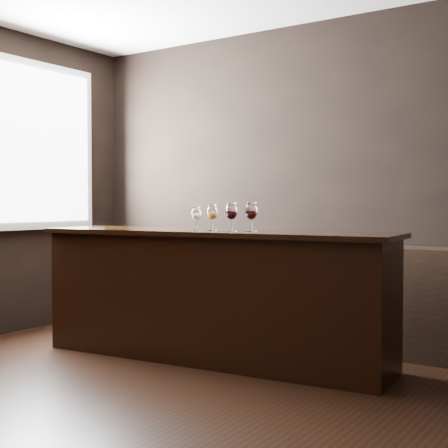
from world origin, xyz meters
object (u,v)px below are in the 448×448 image
Objects in this scene: bar_counter at (213,297)px; glass_white at (196,214)px; back_bar_shelf at (341,296)px; glass_red_b at (251,212)px; glass_amber at (212,213)px; glass_red_a at (231,212)px.

glass_white reaches higher than bar_counter.
glass_red_b is (-0.31, -0.92, 0.71)m from back_bar_shelf.
glass_white is 0.90× the size of glass_amber.
glass_red_a reaches higher than glass_white.
glass_white is 0.16m from glass_amber.
back_bar_shelf is 1.41m from glass_white.
bar_counter is at bearing 4.37° from glass_white.
glass_amber reaches higher than bar_counter.
glass_red_b reaches higher than glass_white.
glass_amber is 0.18m from glass_red_a.
glass_red_a is at bearing -3.79° from glass_white.
glass_red_a reaches higher than back_bar_shelf.
glass_red_b is (0.15, 0.04, 0.00)m from glass_red_a.
back_bar_shelf is 1.34m from glass_amber.
bar_counter is 15.38× the size of glass_white.
glass_red_a reaches higher than bar_counter.
glass_red_a is 0.15m from glass_red_b.
glass_red_b reaches higher than glass_red_a.
bar_counter is at bearing -125.01° from back_bar_shelf.
glass_amber reaches higher than glass_white.
glass_red_b is at bearing 1.76° from glass_white.
bar_counter is at bearing 169.92° from glass_red_a.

